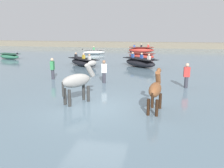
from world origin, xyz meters
TOP-DOWN VIEW (x-y plane):
  - ground_plane at (0.00, 0.00)m, footprint 120.00×120.00m
  - water_surface at (0.00, 10.00)m, footprint 90.00×90.00m
  - horse_lead_grey at (-0.88, 0.42)m, footprint 1.33×1.73m
  - horse_trailing_chestnut at (2.43, -0.04)m, footprint 0.62×1.72m
  - boat_near_port at (-13.61, 13.90)m, footprint 3.02×1.85m
  - boat_mid_outer at (-4.01, 10.60)m, footprint 3.40×3.01m
  - boat_near_starboard at (0.93, 11.16)m, footprint 3.32×3.16m
  - boat_far_offshore at (0.04, 23.92)m, footprint 3.60×1.73m
  - boat_distant_west at (-5.92, 20.74)m, footprint 3.18×1.87m
  - boat_mid_channel at (0.62, 16.89)m, footprint 3.14×2.21m
  - person_wading_mid at (4.03, 4.11)m, footprint 0.34×0.23m
  - person_onlooker_left at (-0.68, 4.45)m, footprint 0.37×0.29m
  - person_onlooker_right at (-4.18, 4.85)m, footprint 0.23×0.34m
  - far_shoreline at (0.00, 33.58)m, footprint 80.00×2.40m

SIDE VIEW (x-z plane):
  - ground_plane at x=0.00m, z-range 0.00..0.00m
  - water_surface at x=0.00m, z-range 0.00..0.26m
  - boat_distant_west at x=-5.92m, z-range 0.02..1.08m
  - boat_near_port at x=-13.61m, z-range 0.18..0.92m
  - boat_mid_channel at x=0.62m, z-range 0.18..0.95m
  - boat_mid_outer at x=-4.01m, z-range 0.03..1.17m
  - far_shoreline at x=0.00m, z-range 0.00..1.23m
  - boat_near_starboard at x=0.93m, z-range 0.03..1.23m
  - boat_far_offshore at x=0.04m, z-range 0.02..1.27m
  - person_wading_mid at x=4.03m, z-range 0.05..1.68m
  - person_onlooker_left at x=-0.68m, z-range 0.05..1.68m
  - person_onlooker_right at x=-4.18m, z-range 0.05..1.68m
  - horse_trailing_chestnut at x=2.43m, z-range 0.17..2.03m
  - horse_lead_grey at x=-0.88m, z-range 0.19..2.23m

